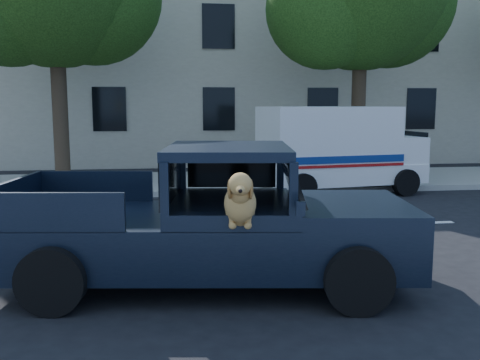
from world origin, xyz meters
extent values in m
plane|color=black|center=(0.00, 0.00, 0.00)|extent=(120.00, 120.00, 0.00)
cube|color=gray|center=(0.00, 9.20, 0.07)|extent=(60.00, 4.00, 0.15)
cylinder|color=#332619|center=(-4.00, 9.60, 2.20)|extent=(0.44, 0.44, 4.40)
sphere|color=black|center=(-5.20, 9.30, 5.20)|extent=(3.60, 3.60, 3.60)
cylinder|color=#332619|center=(5.00, 9.60, 2.20)|extent=(0.44, 0.44, 4.40)
sphere|color=black|center=(3.80, 9.30, 5.20)|extent=(3.60, 3.60, 3.60)
sphere|color=black|center=(6.00, 9.90, 5.50)|extent=(4.00, 4.00, 4.00)
cube|color=beige|center=(3.00, 16.50, 4.50)|extent=(26.00, 6.00, 9.00)
cube|color=black|center=(-0.40, 0.30, 0.63)|extent=(5.41, 2.67, 0.66)
cube|color=black|center=(1.43, 0.06, 1.04)|extent=(1.75, 2.18, 0.16)
cube|color=black|center=(-0.16, 0.27, 1.80)|extent=(1.79, 2.11, 0.12)
cube|color=black|center=(0.65, 0.16, 1.45)|extent=(0.48, 1.74, 0.57)
cube|color=black|center=(-0.02, -0.20, 0.82)|extent=(0.62, 0.62, 0.38)
cube|color=black|center=(0.47, -1.08, 1.28)|extent=(0.11, 0.06, 0.16)
cube|color=silver|center=(3.70, 7.27, 0.55)|extent=(4.48, 2.54, 0.50)
cube|color=silver|center=(3.30, 7.21, 1.56)|extent=(3.68, 2.42, 1.51)
cube|color=silver|center=(5.34, 7.53, 1.16)|extent=(1.18, 1.98, 0.71)
cube|color=navy|center=(3.45, 6.26, 1.01)|extent=(3.39, 0.54, 0.18)
cube|color=#9E0F0F|center=(3.45, 6.26, 0.85)|extent=(3.39, 0.54, 0.07)
camera|label=1|loc=(-0.94, -6.57, 2.40)|focal=40.00mm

